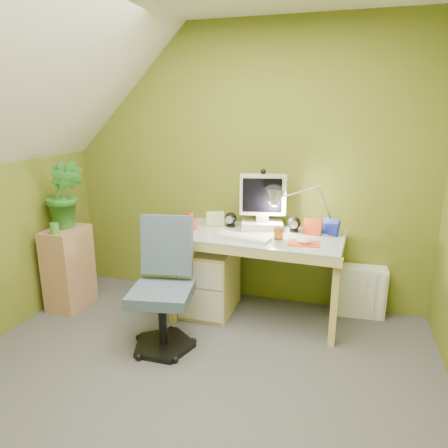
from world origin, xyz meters
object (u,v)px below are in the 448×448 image
(desk_lamp, at_px, (319,198))
(task_chair, at_px, (161,293))
(radiator, at_px, (359,291))
(monitor, at_px, (263,197))
(side_ledge, at_px, (69,268))
(potted_plant, at_px, (65,194))
(desk, at_px, (257,276))

(desk_lamp, distance_m, task_chair, 1.43)
(radiator, bearing_deg, task_chair, -148.83)
(monitor, bearing_deg, radiator, -5.42)
(side_ledge, distance_m, task_chair, 1.14)
(potted_plant, bearing_deg, desk, 7.93)
(task_chair, bearing_deg, monitor, 47.87)
(task_chair, xyz_separation_m, radiator, (1.37, 0.94, -0.22))
(desk, height_order, desk_lamp, desk_lamp)
(side_ledge, bearing_deg, desk_lamp, 12.43)
(monitor, distance_m, radiator, 1.14)
(side_ledge, bearing_deg, potted_plant, 90.00)
(monitor, xyz_separation_m, radiator, (0.82, 0.09, -0.78))
(monitor, relative_size, side_ledge, 0.76)
(desk, height_order, side_ledge, desk)
(monitor, bearing_deg, potted_plant, -177.59)
(side_ledge, xyz_separation_m, potted_plant, (0.00, 0.05, 0.65))
(desk, relative_size, monitor, 2.47)
(radiator, bearing_deg, monitor, -177.11)
(side_ledge, bearing_deg, desk, 9.66)
(potted_plant, xyz_separation_m, radiator, (2.44, 0.49, -0.79))
(desk_lamp, bearing_deg, radiator, 9.03)
(desk_lamp, xyz_separation_m, side_ledge, (-2.06, -0.45, -0.65))
(task_chair, relative_size, radiator, 2.02)
(task_chair, bearing_deg, side_ledge, 150.17)
(desk_lamp, height_order, task_chair, desk_lamp)
(monitor, relative_size, potted_plant, 0.93)
(potted_plant, bearing_deg, side_ledge, -90.00)
(desk_lamp, bearing_deg, potted_plant, -173.47)
(monitor, bearing_deg, desk_lamp, -11.67)
(desk, xyz_separation_m, desk_lamp, (0.45, 0.18, 0.65))
(task_chair, height_order, radiator, task_chair)
(desk, distance_m, potted_plant, 1.75)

